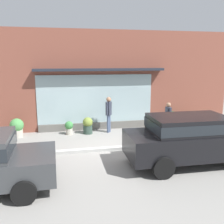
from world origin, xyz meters
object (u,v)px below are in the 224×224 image
Objects in this scene: potted_plant_doorstep at (172,118)px; fire_hydrant at (154,130)px; potted_plant_by_entrance at (88,125)px; parked_car_black at (192,137)px; pedestrian_with_handbag at (168,117)px; potted_plant_window_left at (17,127)px; potted_plant_window_right at (69,127)px; potted_plant_near_hydrant at (192,120)px; pedestrian_passerby at (109,112)px.

fire_hydrant is at bearing -131.83° from potted_plant_doorstep.
potted_plant_by_entrance is 4.49m from potted_plant_doorstep.
potted_plant_doorstep is (1.76, 1.96, 0.02)m from fire_hydrant.
pedestrian_with_handbag is at bearing 80.46° from parked_car_black.
pedestrian_with_handbag is 0.34× the size of parked_car_black.
parked_car_black is 5.30m from potted_plant_by_entrance.
potted_plant_window_left is at bearing -98.93° from pedestrian_with_handbag.
parked_car_black is 7.66m from potted_plant_window_left.
potted_plant_window_right is at bearing -103.13° from pedestrian_with_handbag.
parked_car_black reaches higher than potted_plant_near_hydrant.
potted_plant_window_left is (-4.25, 0.07, -0.56)m from pedestrian_passerby.
fire_hydrant reaches higher than potted_plant_near_hydrant.
potted_plant_doorstep is at bearing 4.49° from potted_plant_by_entrance.
pedestrian_passerby is 2.17× the size of potted_plant_by_entrance.
pedestrian_with_handbag is 1.74m from potted_plant_doorstep.
potted_plant_doorstep is (4.48, 0.35, 0.06)m from potted_plant_by_entrance.
potted_plant_doorstep reaches higher than potted_plant_by_entrance.
pedestrian_passerby reaches higher than potted_plant_by_entrance.
pedestrian_passerby is at bearing 1.84° from potted_plant_by_entrance.
potted_plant_by_entrance is 5.44m from potted_plant_near_hydrant.
pedestrian_passerby reaches higher than potted_plant_doorstep.
potted_plant_window_right is 0.74× the size of potted_plant_window_left.
fire_hydrant is at bearing -149.76° from potted_plant_near_hydrant.
potted_plant_doorstep reaches higher than potted_plant_window_right.
fire_hydrant reaches higher than potted_plant_by_entrance.
potted_plant_window_left reaches higher than potted_plant_near_hydrant.
potted_plant_window_left is (-3.22, 0.11, 0.04)m from potted_plant_by_entrance.
pedestrian_passerby is 2.72× the size of potted_plant_window_right.
potted_plant_near_hydrant is (5.44, -0.03, -0.03)m from potted_plant_by_entrance.
pedestrian_passerby is at bearing 135.85° from fire_hydrant.
parked_car_black is 4.94m from potted_plant_doorstep.
potted_plant_window_right is at bearing -1.72° from potted_plant_window_left.
potted_plant_near_hydrant is (1.84, 1.07, -0.51)m from pedestrian_with_handbag.
potted_plant_near_hydrant is at bearing -0.56° from potted_plant_window_right.
pedestrian_with_handbag is (0.88, 0.51, 0.43)m from fire_hydrant.
parked_car_black reaches higher than potted_plant_window_left.
parked_car_black is at bearing -9.51° from pedestrian_with_handbag.
pedestrian_passerby is at bearing -0.99° from potted_plant_window_left.
potted_plant_window_left is 8.66m from potted_plant_near_hydrant.
potted_plant_window_right is 0.88m from potted_plant_by_entrance.
potted_plant_window_left reaches higher than potted_plant_doorstep.
pedestrian_with_handbag is at bearing 30.33° from fire_hydrant.
pedestrian_passerby is 2.02m from potted_plant_window_right.
fire_hydrant is 2.42m from pedestrian_passerby.
potted_plant_window_left is at bearing -178.18° from potted_plant_doorstep.
potted_plant_window_left reaches higher than potted_plant_window_right.
pedestrian_with_handbag is 1.80× the size of potted_plant_window_left.
fire_hydrant is 1.05× the size of potted_plant_window_left.
potted_plant_near_hydrant is at bearing 126.96° from pedestrian_passerby.
pedestrian_passerby reaches higher than parked_car_black.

